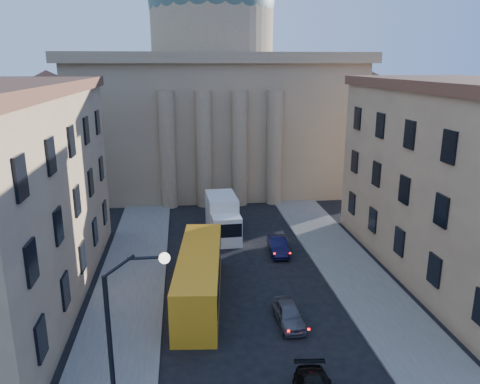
# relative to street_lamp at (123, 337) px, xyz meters

# --- Properties ---
(sidewalk_left) EXTENTS (5.00, 60.00, 0.15)m
(sidewalk_left) POSITION_rel_street_lamp_xyz_m (-1.53, 10.00, -5.21)
(sidewalk_left) COLOR #615E59
(sidewalk_left) RESTS_ON ground
(sidewalk_right) EXTENTS (5.00, 60.00, 0.15)m
(sidewalk_right) POSITION_rel_street_lamp_xyz_m (15.47, 10.00, -5.21)
(sidewalk_right) COLOR #615E59
(sidewalk_right) RESTS_ON ground
(church) EXTENTS (68.02, 28.76, 36.60)m
(church) POSITION_rel_street_lamp_xyz_m (6.97, 47.47, 6.59)
(church) COLOR #8D7456
(church) RESTS_ON ground
(building_right) EXTENTS (11.60, 26.60, 14.70)m
(building_right) POSITION_rel_street_lamp_xyz_m (23.97, 14.00, 2.14)
(building_right) COLOR tan
(building_right) RESTS_ON ground
(street_lamp) EXTENTS (2.62, 0.44, 8.83)m
(street_lamp) POSITION_rel_street_lamp_xyz_m (0.00, 0.00, 0.00)
(street_lamp) COLOR black
(street_lamp) RESTS_ON ground
(car_right_far) EXTENTS (1.65, 3.91, 1.32)m
(car_right_far) POSITION_rel_street_lamp_xyz_m (8.86, 8.77, -4.63)
(car_right_far) COLOR #505055
(car_right_far) RESTS_ON ground
(car_right_distant) EXTENTS (1.71, 4.29, 1.39)m
(car_right_distant) POSITION_rel_street_lamp_xyz_m (10.47, 19.98, -4.59)
(car_right_distant) COLOR black
(car_right_distant) RESTS_ON ground
(city_bus) EXTENTS (3.94, 12.22, 3.38)m
(city_bus) POSITION_rel_street_lamp_xyz_m (3.47, 12.65, -3.47)
(city_bus) COLOR orange
(city_bus) RESTS_ON ground
(box_truck) EXTENTS (2.92, 6.84, 3.70)m
(box_truck) POSITION_rel_street_lamp_xyz_m (6.16, 24.85, -3.53)
(box_truck) COLOR silver
(box_truck) RESTS_ON ground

